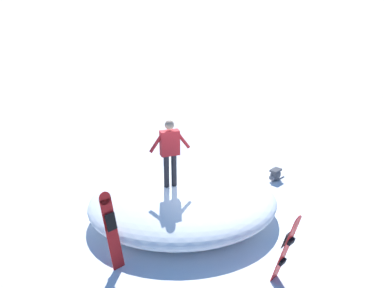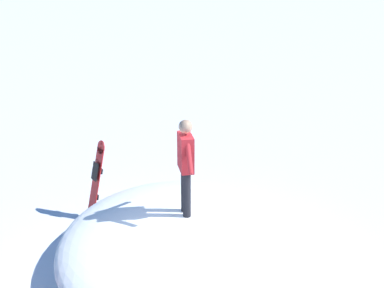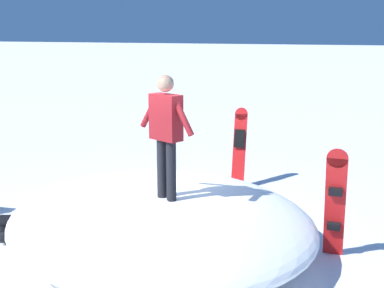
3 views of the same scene
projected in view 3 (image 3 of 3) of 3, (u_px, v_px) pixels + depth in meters
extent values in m
plane|color=white|center=(153.00, 231.00, 8.39)|extent=(240.00, 240.00, 0.00)
ellipsoid|color=white|center=(160.00, 220.00, 7.65)|extent=(6.15, 6.38, 0.90)
cylinder|color=black|center=(162.00, 168.00, 7.23)|extent=(0.14, 0.14, 0.87)
cylinder|color=black|center=(171.00, 171.00, 7.09)|extent=(0.14, 0.14, 0.87)
cube|color=maroon|center=(166.00, 117.00, 6.99)|extent=(0.38, 0.53, 0.65)
sphere|color=tan|center=(165.00, 84.00, 6.89)|extent=(0.24, 0.24, 0.24)
cylinder|color=maroon|center=(150.00, 111.00, 7.20)|extent=(0.23, 0.41, 0.53)
cylinder|color=maroon|center=(182.00, 116.00, 6.75)|extent=(0.23, 0.41, 0.53)
cube|color=red|center=(335.00, 208.00, 7.18)|extent=(0.41, 0.31, 1.58)
cylinder|color=red|center=(337.00, 158.00, 6.83)|extent=(0.10, 0.30, 0.29)
cube|color=black|center=(336.00, 190.00, 7.10)|extent=(0.11, 0.25, 0.38)
cube|color=black|center=(336.00, 192.00, 7.01)|extent=(0.11, 0.20, 0.12)
cube|color=black|center=(334.00, 226.00, 7.26)|extent=(0.11, 0.20, 0.12)
cube|color=red|center=(239.00, 151.00, 10.63)|extent=(0.48, 0.34, 1.55)
cylinder|color=red|center=(241.00, 114.00, 10.66)|extent=(0.13, 0.28, 0.27)
cube|color=black|center=(240.00, 138.00, 10.58)|extent=(0.14, 0.24, 0.37)
cube|color=black|center=(240.00, 137.00, 10.68)|extent=(0.13, 0.20, 0.12)
cube|color=black|center=(239.00, 164.00, 10.66)|extent=(0.13, 0.20, 0.12)
ellipsoid|color=black|center=(4.00, 230.00, 7.91)|extent=(0.41, 0.36, 0.40)
ellipsoid|color=black|center=(2.00, 237.00, 7.77)|extent=(0.17, 0.20, 0.19)
cube|color=black|center=(4.00, 220.00, 7.87)|extent=(0.35, 0.30, 0.06)
cylinder|color=black|center=(13.00, 236.00, 8.14)|extent=(0.23, 0.14, 0.04)
cylinder|color=black|center=(5.00, 236.00, 8.13)|extent=(0.23, 0.14, 0.04)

